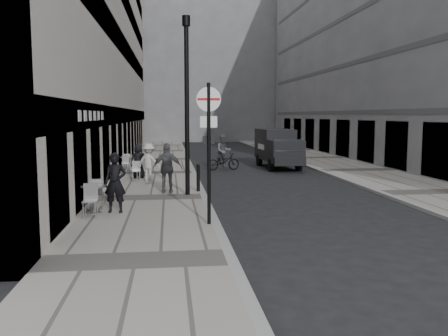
% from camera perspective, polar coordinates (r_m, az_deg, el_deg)
% --- Properties ---
extents(ground, '(120.00, 120.00, 0.00)m').
position_cam_1_polar(ground, '(7.79, 3.51, -17.22)').
color(ground, black).
rests_on(ground, ground).
extents(sidewalk, '(4.00, 60.00, 0.12)m').
position_cam_1_polar(sidewalk, '(25.23, -8.22, -0.66)').
color(sidewalk, gray).
rests_on(sidewalk, ground).
extents(far_sidewalk, '(4.00, 60.00, 0.12)m').
position_cam_1_polar(far_sidewalk, '(27.23, 15.60, -0.31)').
color(far_sidewalk, gray).
rests_on(far_sidewalk, ground).
extents(building_left, '(4.00, 45.00, 18.00)m').
position_cam_1_polar(building_left, '(32.42, -15.55, 16.60)').
color(building_left, beige).
rests_on(building_left, ground).
extents(building_right, '(6.00, 45.00, 20.00)m').
position_cam_1_polar(building_right, '(35.70, 19.76, 17.12)').
color(building_right, gray).
rests_on(building_right, ground).
extents(building_far, '(24.00, 16.00, 22.00)m').
position_cam_1_polar(building_far, '(63.58, -4.18, 13.47)').
color(building_far, gray).
rests_on(building_far, ground).
extents(walking_man, '(0.73, 0.53, 1.86)m').
position_cam_1_polar(walking_man, '(14.96, -12.95, -1.74)').
color(walking_man, black).
rests_on(walking_man, sidewalk).
extents(sign_post, '(0.66, 0.11, 3.87)m').
position_cam_1_polar(sign_post, '(12.91, -1.84, 4.05)').
color(sign_post, black).
rests_on(sign_post, sidewalk).
extents(lamppost, '(0.30, 0.30, 6.61)m').
position_cam_1_polar(lamppost, '(17.84, -4.50, 8.53)').
color(lamppost, black).
rests_on(lamppost, sidewalk).
extents(bollard_near, '(0.14, 0.14, 1.02)m').
position_cam_1_polar(bollard_near, '(18.74, -3.12, -1.27)').
color(bollard_near, black).
rests_on(bollard_near, sidewalk).
extents(bollard_far, '(0.13, 0.13, 0.99)m').
position_cam_1_polar(bollard_far, '(18.11, -4.42, -1.58)').
color(bollard_far, black).
rests_on(bollard_far, sidewalk).
extents(panel_van, '(1.95, 4.92, 2.29)m').
position_cam_1_polar(panel_van, '(28.18, 6.45, 2.61)').
color(panel_van, black).
rests_on(panel_van, ground).
extents(cyclist, '(1.98, 1.03, 2.03)m').
position_cam_1_polar(cyclist, '(26.95, -0.09, 1.42)').
color(cyclist, black).
rests_on(cyclist, ground).
extents(pedestrian_a, '(1.14, 0.48, 1.94)m').
position_cam_1_polar(pedestrian_a, '(18.33, -6.82, -0.03)').
color(pedestrian_a, '#525257').
rests_on(pedestrian_a, sidewalk).
extents(pedestrian_b, '(1.27, 1.04, 1.72)m').
position_cam_1_polar(pedestrian_b, '(21.89, -9.03, 0.69)').
color(pedestrian_b, beige).
rests_on(pedestrian_b, sidewalk).
extents(pedestrian_c, '(0.90, 0.68, 1.65)m').
position_cam_1_polar(pedestrian_c, '(23.04, -10.25, 0.86)').
color(pedestrian_c, black).
rests_on(pedestrian_c, sidewalk).
extents(cafe_table_near, '(0.68, 1.54, 0.88)m').
position_cam_1_polar(cafe_table_near, '(22.75, -10.42, -0.18)').
color(cafe_table_near, silver).
rests_on(cafe_table_near, sidewalk).
extents(cafe_table_mid, '(0.77, 1.74, 0.99)m').
position_cam_1_polar(cafe_table_mid, '(15.08, -15.41, -3.39)').
color(cafe_table_mid, '#A5A5A8').
rests_on(cafe_table_mid, sidewalk).
extents(cafe_table_far, '(0.68, 1.53, 0.87)m').
position_cam_1_polar(cafe_table_far, '(26.26, -11.67, 0.65)').
color(cafe_table_far, '#BABABC').
rests_on(cafe_table_far, sidewalk).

